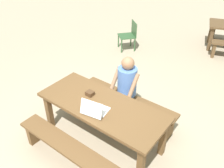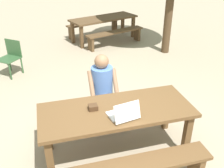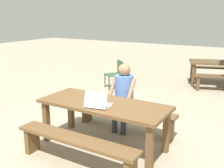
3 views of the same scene
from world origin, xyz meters
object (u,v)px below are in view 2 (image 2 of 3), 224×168
at_px(laptop, 124,113).
at_px(picnic_table_mid, 104,21).
at_px(person_seated, 103,86).
at_px(small_pouch, 93,107).
at_px(picnic_table_front, 116,115).
at_px(plastic_chair, 10,57).

distance_m(laptop, picnic_table_mid, 5.40).
relative_size(laptop, picnic_table_mid, 0.18).
relative_size(person_seated, picnic_table_mid, 0.55).
bearing_deg(small_pouch, laptop, -38.75).
height_order(picnic_table_front, laptop, laptop).
bearing_deg(person_seated, laptop, -86.16).
distance_m(picnic_table_front, picnic_table_mid, 5.20).
relative_size(laptop, plastic_chair, 0.50).
bearing_deg(person_seated, plastic_chair, 122.72).
xyz_separation_m(plastic_chair, picnic_table_mid, (2.70, 1.90, 0.19)).
bearing_deg(laptop, picnic_table_front, -90.56).
height_order(picnic_table_front, person_seated, person_seated).
relative_size(plastic_chair, picnic_table_mid, 0.35).
relative_size(picnic_table_front, plastic_chair, 2.59).
relative_size(person_seated, plastic_chair, 1.56).
xyz_separation_m(laptop, picnic_table_mid, (1.04, 5.30, -0.18)).
bearing_deg(picnic_table_front, plastic_chair, 117.04).
bearing_deg(picnic_table_front, laptop, -80.23).
bearing_deg(picnic_table_mid, plastic_chair, -163.61).
height_order(plastic_chair, picnic_table_mid, plastic_chair).
bearing_deg(picnic_table_front, picnic_table_mid, 78.12).
xyz_separation_m(person_seated, picnic_table_mid, (1.10, 4.40, -0.11)).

